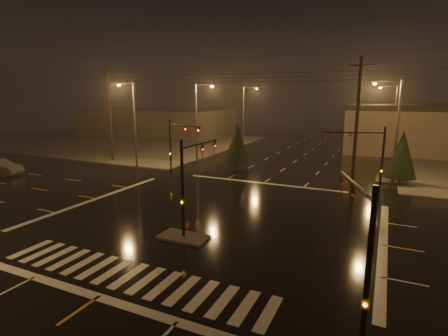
{
  "coord_description": "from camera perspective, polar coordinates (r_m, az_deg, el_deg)",
  "views": [
    {
      "loc": [
        10.65,
        -20.98,
        8.48
      ],
      "look_at": [
        -0.54,
        2.94,
        3.0
      ],
      "focal_mm": 28.0,
      "sensor_mm": 36.0,
      "label": 1
    }
  ],
  "objects": [
    {
      "name": "ground",
      "position": [
        25.01,
        -1.75,
        -8.1
      ],
      "size": [
        140.0,
        140.0,
        0.0
      ],
      "primitive_type": "plane",
      "color": "black",
      "rests_on": "ground"
    },
    {
      "name": "streetlight_5",
      "position": [
        41.86,
        -14.67,
        7.68
      ],
      "size": [
        0.32,
        2.77,
        10.0
      ],
      "color": "#38383A",
      "rests_on": "ground"
    },
    {
      "name": "streetlight_3",
      "position": [
        37.08,
        26.0,
        6.41
      ],
      "size": [
        2.77,
        0.32,
        10.0
      ],
      "color": "#38383A",
      "rests_on": "ground"
    },
    {
      "name": "conifer_0",
      "position": [
        37.57,
        27.04,
        1.99
      ],
      "size": [
        2.9,
        2.9,
        5.22
      ],
      "color": "black",
      "rests_on": "ground"
    },
    {
      "name": "streetlight_4",
      "position": [
        57.04,
        25.84,
        7.88
      ],
      "size": [
        2.77,
        0.32,
        10.0
      ],
      "color": "#38383A",
      "rests_on": "ground"
    },
    {
      "name": "utility_pole_1",
      "position": [
        35.16,
        20.86,
        7.13
      ],
      "size": [
        2.2,
        0.32,
        12.0
      ],
      "color": "black",
      "rests_on": "ground"
    },
    {
      "name": "crosswalk",
      "position": [
        18.13,
        -15.25,
        -16.59
      ],
      "size": [
        15.0,
        2.6,
        0.01
      ],
      "primitive_type": "cube",
      "color": "beige",
      "rests_on": "ground"
    },
    {
      "name": "conifer_3",
      "position": [
        41.58,
        2.14,
        4.22
      ],
      "size": [
        3.02,
        3.02,
        5.41
      ],
      "color": "black",
      "rests_on": "ground"
    },
    {
      "name": "median_island",
      "position": [
        21.74,
        -6.6,
        -11.11
      ],
      "size": [
        3.0,
        1.6,
        0.15
      ],
      "primitive_type": "cube",
      "color": "#4B4843",
      "rests_on": "ground"
    },
    {
      "name": "utility_pole_0",
      "position": [
        47.91,
        -18.13,
        8.34
      ],
      "size": [
        2.2,
        0.32,
        12.0
      ],
      "color": "black",
      "rests_on": "ground"
    },
    {
      "name": "sidewalk_nw",
      "position": [
        65.74,
        -13.42,
        4.05
      ],
      "size": [
        36.0,
        36.0,
        0.12
      ],
      "primitive_type": "cube",
      "color": "#4B4843",
      "rests_on": "ground"
    },
    {
      "name": "signal_mast_se",
      "position": [
        12.21,
        21.5,
        -12.15
      ],
      "size": [
        1.55,
        3.87,
        6.0
      ],
      "color": "black",
      "rests_on": "ground"
    },
    {
      "name": "signal_mast_median",
      "position": [
        21.37,
        -5.53,
        -1.12
      ],
      "size": [
        0.25,
        4.59,
        6.0
      ],
      "color": "black",
      "rests_on": "ground"
    },
    {
      "name": "commercial_block",
      "position": [
        77.99,
        -10.92,
        7.34
      ],
      "size": [
        30.0,
        18.0,
        5.6
      ],
      "primitive_type": "cube",
      "color": "#3D3736",
      "rests_on": "ground"
    },
    {
      "name": "stop_bar_near",
      "position": [
        16.88,
        -19.87,
        -19.18
      ],
      "size": [
        16.0,
        0.5,
        0.01
      ],
      "primitive_type": "cube",
      "color": "beige",
      "rests_on": "ground"
    },
    {
      "name": "streetlight_2",
      "position": [
        59.22,
        3.45,
        9.11
      ],
      "size": [
        2.77,
        0.32,
        10.0
      ],
      "color": "#38383A",
      "rests_on": "ground"
    },
    {
      "name": "streetlight_1",
      "position": [
        44.76,
        -4.22,
        8.26
      ],
      "size": [
        2.77,
        0.32,
        10.0
      ],
      "color": "#38383A",
      "rests_on": "ground"
    },
    {
      "name": "signal_mast_nw",
      "position": [
        37.36,
        -7.81,
        4.41
      ],
      "size": [
        4.84,
        1.86,
        6.0
      ],
      "color": "black",
      "rests_on": "ground"
    },
    {
      "name": "stop_bar_far",
      "position": [
        34.76,
        6.46,
        -2.47
      ],
      "size": [
        16.0,
        0.5,
        0.01
      ],
      "primitive_type": "cube",
      "color": "beige",
      "rests_on": "ground"
    },
    {
      "name": "signal_mast_ne",
      "position": [
        31.49,
        22.7,
        2.25
      ],
      "size": [
        4.84,
        1.86,
        6.0
      ],
      "color": "black",
      "rests_on": "ground"
    }
  ]
}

